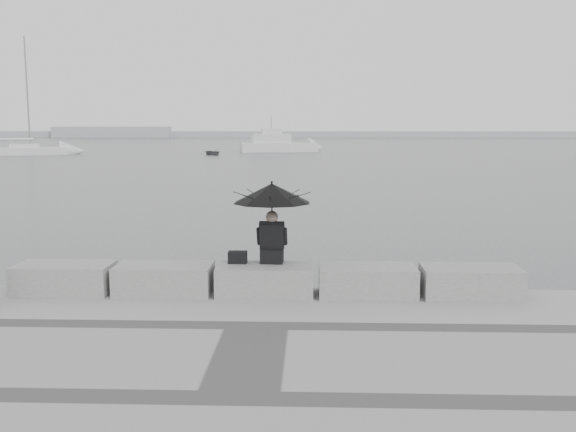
{
  "coord_description": "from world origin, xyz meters",
  "views": [
    {
      "loc": [
        0.75,
        -10.86,
        3.33
      ],
      "look_at": [
        0.26,
        3.0,
        1.34
      ],
      "focal_mm": 40.0,
      "sensor_mm": 36.0,
      "label": 1
    }
  ],
  "objects_px": {
    "sailboat_left": "(25,150)",
    "seated_person": "(272,202)",
    "motor_cruiser": "(279,145)",
    "dinghy": "(213,152)"
  },
  "relations": [
    {
      "from": "sailboat_left",
      "to": "seated_person",
      "type": "bearing_deg",
      "value": -83.45
    },
    {
      "from": "sailboat_left",
      "to": "motor_cruiser",
      "type": "relative_size",
      "value": 1.33
    },
    {
      "from": "seated_person",
      "to": "motor_cruiser",
      "type": "distance_m",
      "value": 68.07
    },
    {
      "from": "motor_cruiser",
      "to": "sailboat_left",
      "type": "bearing_deg",
      "value": -174.36
    },
    {
      "from": "sailboat_left",
      "to": "dinghy",
      "type": "bearing_deg",
      "value": -18.36
    },
    {
      "from": "seated_person",
      "to": "sailboat_left",
      "type": "xyz_separation_m",
      "value": [
        -30.88,
        59.23,
        -1.53
      ]
    },
    {
      "from": "sailboat_left",
      "to": "dinghy",
      "type": "distance_m",
      "value": 20.69
    },
    {
      "from": "motor_cruiser",
      "to": "seated_person",
      "type": "bearing_deg",
      "value": -99.2
    },
    {
      "from": "dinghy",
      "to": "sailboat_left",
      "type": "bearing_deg",
      "value": 155.46
    },
    {
      "from": "seated_person",
      "to": "motor_cruiser",
      "type": "xyz_separation_m",
      "value": [
        -3.28,
        67.98,
        -1.14
      ]
    }
  ]
}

